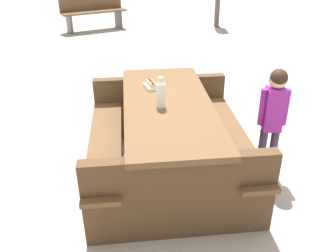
{
  "coord_description": "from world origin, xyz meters",
  "views": [
    {
      "loc": [
        -2.71,
        0.82,
        2.04
      ],
      "look_at": [
        0.0,
        0.0,
        0.52
      ],
      "focal_mm": 38.54,
      "sensor_mm": 36.0,
      "label": 1
    }
  ],
  "objects_px": {
    "soda_bottle": "(161,93)",
    "child_in_coat": "(274,110)",
    "park_bench_mid": "(93,10)",
    "picnic_table": "(168,134)",
    "hotdog_tray": "(151,85)"
  },
  "relations": [
    {
      "from": "child_in_coat",
      "to": "park_bench_mid",
      "type": "bearing_deg",
      "value": 7.79
    },
    {
      "from": "soda_bottle",
      "to": "park_bench_mid",
      "type": "relative_size",
      "value": 0.17
    },
    {
      "from": "picnic_table",
      "to": "soda_bottle",
      "type": "bearing_deg",
      "value": 124.44
    },
    {
      "from": "park_bench_mid",
      "to": "picnic_table",
      "type": "bearing_deg",
      "value": 179.82
    },
    {
      "from": "hotdog_tray",
      "to": "picnic_table",
      "type": "bearing_deg",
      "value": -172.06
    },
    {
      "from": "park_bench_mid",
      "to": "child_in_coat",
      "type": "bearing_deg",
      "value": -172.21
    },
    {
      "from": "picnic_table",
      "to": "child_in_coat",
      "type": "xyz_separation_m",
      "value": [
        -0.23,
        -0.9,
        0.22
      ]
    },
    {
      "from": "soda_bottle",
      "to": "child_in_coat",
      "type": "distance_m",
      "value": 1.02
    },
    {
      "from": "child_in_coat",
      "to": "park_bench_mid",
      "type": "xyz_separation_m",
      "value": [
        6.45,
        0.88,
        -0.22
      ]
    },
    {
      "from": "hotdog_tray",
      "to": "park_bench_mid",
      "type": "bearing_deg",
      "value": -0.71
    },
    {
      "from": "soda_bottle",
      "to": "hotdog_tray",
      "type": "height_order",
      "value": "soda_bottle"
    },
    {
      "from": "child_in_coat",
      "to": "hotdog_tray",
      "type": "bearing_deg",
      "value": 57.35
    },
    {
      "from": "soda_bottle",
      "to": "park_bench_mid",
      "type": "distance_m",
      "value": 6.29
    },
    {
      "from": "picnic_table",
      "to": "park_bench_mid",
      "type": "distance_m",
      "value": 6.22
    },
    {
      "from": "soda_bottle",
      "to": "child_in_coat",
      "type": "height_order",
      "value": "child_in_coat"
    }
  ]
}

